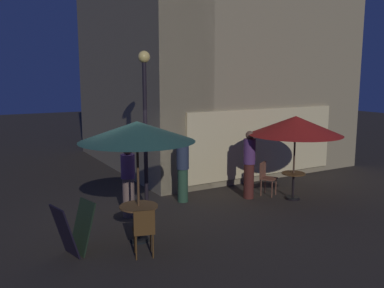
{
  "coord_description": "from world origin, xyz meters",
  "views": [
    {
      "loc": [
        -3.27,
        -8.57,
        3.33
      ],
      "look_at": [
        1.82,
        0.35,
        1.62
      ],
      "focal_mm": 38.66,
      "sensor_mm": 36.0,
      "label": 1
    }
  ],
  "objects_px": {
    "patio_umbrella_0": "(296,126)",
    "cafe_chair_0": "(266,175)",
    "cafe_table_1": "(139,215)",
    "patron_standing_1": "(128,181)",
    "patron_standing_2": "(249,164)",
    "menu_sandwich_board": "(74,229)",
    "patron_standing_0": "(183,170)",
    "street_lamp_near_corner": "(145,107)",
    "cafe_table_0": "(293,181)",
    "patio_umbrella_1": "(137,132)",
    "cafe_chair_1": "(144,228)"
  },
  "relations": [
    {
      "from": "cafe_chair_0",
      "to": "patron_standing_2",
      "type": "bearing_deg",
      "value": -118.18
    },
    {
      "from": "cafe_table_0",
      "to": "cafe_chair_1",
      "type": "distance_m",
      "value": 5.15
    },
    {
      "from": "patio_umbrella_1",
      "to": "cafe_chair_0",
      "type": "relative_size",
      "value": 2.61
    },
    {
      "from": "menu_sandwich_board",
      "to": "cafe_chair_0",
      "type": "bearing_deg",
      "value": -0.48
    },
    {
      "from": "cafe_chair_1",
      "to": "patron_standing_0",
      "type": "relative_size",
      "value": 0.55
    },
    {
      "from": "cafe_table_1",
      "to": "patron_standing_0",
      "type": "distance_m",
      "value": 2.79
    },
    {
      "from": "cafe_chair_1",
      "to": "patron_standing_1",
      "type": "bearing_deg",
      "value": 1.69
    },
    {
      "from": "street_lamp_near_corner",
      "to": "patron_standing_1",
      "type": "bearing_deg",
      "value": -154.92
    },
    {
      "from": "cafe_table_1",
      "to": "patron_standing_2",
      "type": "xyz_separation_m",
      "value": [
        3.75,
        1.28,
        0.39
      ]
    },
    {
      "from": "street_lamp_near_corner",
      "to": "patron_standing_0",
      "type": "bearing_deg",
      "value": 6.61
    },
    {
      "from": "street_lamp_near_corner",
      "to": "cafe_table_0",
      "type": "bearing_deg",
      "value": -16.82
    },
    {
      "from": "cafe_table_0",
      "to": "patio_umbrella_1",
      "type": "distance_m",
      "value": 5.09
    },
    {
      "from": "cafe_table_0",
      "to": "patron_standing_0",
      "type": "height_order",
      "value": "patron_standing_0"
    },
    {
      "from": "patio_umbrella_0",
      "to": "patron_standing_2",
      "type": "relative_size",
      "value": 1.33
    },
    {
      "from": "patron_standing_2",
      "to": "cafe_table_1",
      "type": "bearing_deg",
      "value": 60.37
    },
    {
      "from": "street_lamp_near_corner",
      "to": "patio_umbrella_0",
      "type": "relative_size",
      "value": 1.58
    },
    {
      "from": "cafe_table_1",
      "to": "patio_umbrella_1",
      "type": "xyz_separation_m",
      "value": [
        0.0,
        -0.0,
        1.68
      ]
    },
    {
      "from": "patio_umbrella_1",
      "to": "cafe_chair_1",
      "type": "height_order",
      "value": "patio_umbrella_1"
    },
    {
      "from": "menu_sandwich_board",
      "to": "cafe_table_1",
      "type": "bearing_deg",
      "value": -12.43
    },
    {
      "from": "cafe_chair_0",
      "to": "patron_standing_0",
      "type": "distance_m",
      "value": 2.41
    },
    {
      "from": "cafe_table_1",
      "to": "cafe_chair_1",
      "type": "distance_m",
      "value": 0.8
    },
    {
      "from": "cafe_table_1",
      "to": "patron_standing_0",
      "type": "height_order",
      "value": "patron_standing_0"
    },
    {
      "from": "cafe_table_0",
      "to": "patron_standing_1",
      "type": "relative_size",
      "value": 0.43
    },
    {
      "from": "menu_sandwich_board",
      "to": "patron_standing_2",
      "type": "xyz_separation_m",
      "value": [
        5.05,
        1.3,
        0.44
      ]
    },
    {
      "from": "patio_umbrella_1",
      "to": "patron_standing_0",
      "type": "distance_m",
      "value": 3.1
    },
    {
      "from": "patron_standing_1",
      "to": "cafe_chair_1",
      "type": "bearing_deg",
      "value": 19.27
    },
    {
      "from": "cafe_table_1",
      "to": "patron_standing_1",
      "type": "bearing_deg",
      "value": 76.62
    },
    {
      "from": "cafe_chair_1",
      "to": "menu_sandwich_board",
      "type": "bearing_deg",
      "value": 71.56
    },
    {
      "from": "cafe_chair_0",
      "to": "patron_standing_0",
      "type": "relative_size",
      "value": 0.55
    },
    {
      "from": "patron_standing_1",
      "to": "patron_standing_2",
      "type": "distance_m",
      "value": 3.4
    },
    {
      "from": "cafe_chair_0",
      "to": "patron_standing_2",
      "type": "relative_size",
      "value": 0.5
    },
    {
      "from": "menu_sandwich_board",
      "to": "patron_standing_2",
      "type": "relative_size",
      "value": 0.53
    },
    {
      "from": "street_lamp_near_corner",
      "to": "cafe_chair_1",
      "type": "relative_size",
      "value": 4.19
    },
    {
      "from": "patron_standing_0",
      "to": "patron_standing_2",
      "type": "relative_size",
      "value": 0.91
    },
    {
      "from": "patio_umbrella_0",
      "to": "cafe_chair_0",
      "type": "relative_size",
      "value": 2.64
    },
    {
      "from": "patron_standing_0",
      "to": "menu_sandwich_board",
      "type": "bearing_deg",
      "value": -61.13
    },
    {
      "from": "cafe_chair_1",
      "to": "cafe_table_1",
      "type": "bearing_deg",
      "value": 0.0
    },
    {
      "from": "patio_umbrella_0",
      "to": "patio_umbrella_1",
      "type": "distance_m",
      "value": 4.79
    },
    {
      "from": "patio_umbrella_1",
      "to": "patio_umbrella_0",
      "type": "bearing_deg",
      "value": 7.37
    },
    {
      "from": "cafe_chair_1",
      "to": "patron_standing_2",
      "type": "bearing_deg",
      "value": -46.75
    },
    {
      "from": "cafe_table_1",
      "to": "patron_standing_2",
      "type": "bearing_deg",
      "value": 18.81
    },
    {
      "from": "patio_umbrella_0",
      "to": "cafe_chair_0",
      "type": "xyz_separation_m",
      "value": [
        -0.39,
        0.68,
        -1.44
      ]
    },
    {
      "from": "cafe_table_1",
      "to": "patio_umbrella_0",
      "type": "height_order",
      "value": "patio_umbrella_0"
    },
    {
      "from": "menu_sandwich_board",
      "to": "cafe_table_1",
      "type": "height_order",
      "value": "menu_sandwich_board"
    },
    {
      "from": "patron_standing_2",
      "to": "menu_sandwich_board",
      "type": "bearing_deg",
      "value": 56.01
    },
    {
      "from": "cafe_table_0",
      "to": "cafe_chair_0",
      "type": "distance_m",
      "value": 0.79
    },
    {
      "from": "patio_umbrella_1",
      "to": "patron_standing_2",
      "type": "distance_m",
      "value": 4.16
    },
    {
      "from": "patron_standing_2",
      "to": "cafe_chair_1",
      "type": "bearing_deg",
      "value": 68.87
    },
    {
      "from": "menu_sandwich_board",
      "to": "street_lamp_near_corner",
      "type": "bearing_deg",
      "value": 25.01
    },
    {
      "from": "patio_umbrella_1",
      "to": "cafe_chair_1",
      "type": "bearing_deg",
      "value": -105.95
    }
  ]
}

